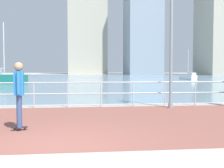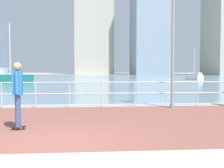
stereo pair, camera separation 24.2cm
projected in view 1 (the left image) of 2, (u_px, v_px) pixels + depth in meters
name	position (u px, v px, depth m)	size (l,w,h in m)	color
ground	(79.00, 80.00, 45.48)	(220.00, 220.00, 0.00)	#ADAAA5
brick_paving	(62.00, 122.00, 8.40)	(28.00, 6.48, 0.01)	brown
harbor_water	(79.00, 78.00, 56.29)	(180.00, 88.00, 0.00)	#6B899E
waterfront_railing	(68.00, 90.00, 11.58)	(25.25, 0.06, 1.08)	#B2BCC1
lamppost	(172.00, 35.00, 11.16)	(0.36, 0.82, 5.41)	gray
skateboarder	(19.00, 89.00, 7.14)	(0.41, 0.56, 1.78)	black
sailboat_ivory	(188.00, 77.00, 44.56)	(1.82, 3.63, 4.88)	white
sailboat_white	(3.00, 78.00, 31.01)	(5.14, 2.59, 6.91)	#197266
tower_brick	(143.00, 18.00, 98.43)	(11.68, 15.53, 42.40)	#8493A3
tower_slate	(87.00, 17.00, 109.23)	(15.05, 12.10, 46.91)	#B2AD99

